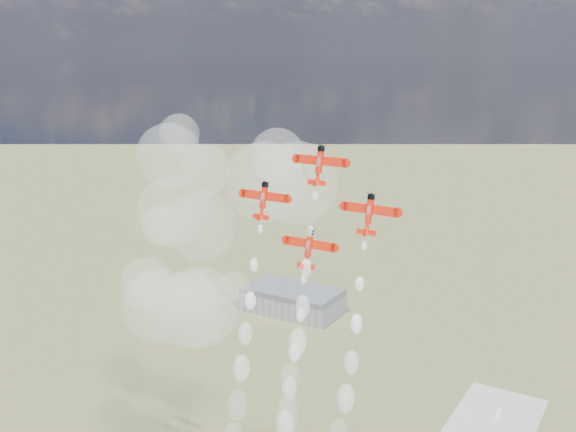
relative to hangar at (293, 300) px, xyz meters
The scene contains 8 objects.
hangar is the anchor object (origin of this frame).
plane_lead 230.21m from the hangar, 58.40° to the right, with size 11.18×4.25×7.85m.
plane_left 222.87m from the hangar, 61.62° to the right, with size 11.18×4.25×7.85m.
plane_right 234.01m from the hangar, 55.95° to the right, with size 11.18×4.25×7.85m.
plane_slot 226.47m from the hangar, 59.00° to the right, with size 11.18×4.25×7.85m.
smoke_trail_lead 222.63m from the hangar, 60.11° to the right, with size 5.43×16.20×52.73m.
smoke_trail_left 217.01m from the hangar, 63.17° to the right, with size 5.12×16.76×53.55m.
drifted_smoke_cloud 185.66m from the hangar, 67.86° to the right, with size 66.98×41.37×58.97m.
Camera 1 is at (48.67, -110.45, 134.82)m, focal length 42.00 mm.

